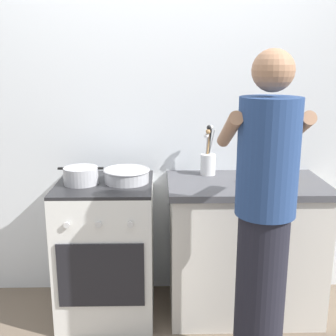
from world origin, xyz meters
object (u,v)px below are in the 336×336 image
Objects in this scene: spice_bottle at (254,176)px; pot at (81,176)px; oil_bottle at (287,167)px; stove_range at (107,249)px; person at (264,221)px; utensil_crock at (208,161)px; mixing_bowl at (127,175)px.

pot is at bearing 179.54° from spice_bottle.
spice_bottle is 0.40× the size of oil_bottle.
stove_range is 0.52m from pot.
person is (0.87, -0.58, 0.41)m from stove_range.
stove_range is at bearing 178.15° from spice_bottle.
utensil_crock is 1.44× the size of oil_bottle.
utensil_crock is at bearing 104.77° from person.
pot is 0.28m from mixing_bowl.
person reaches higher than utensil_crock.
utensil_crock is at bearing 15.49° from stove_range.
spice_bottle is at bearing 83.37° from person.
spice_bottle is 0.05× the size of person.
stove_range is 3.88× the size of oil_bottle.
spice_bottle is (1.08, -0.01, -0.01)m from pot.
person is (1.01, -0.55, -0.09)m from pot.
pot is (-0.14, -0.02, 0.50)m from stove_range.
spice_bottle is (0.94, -0.03, 0.50)m from stove_range.
spice_bottle is at bearing -2.92° from mixing_bowl.
utensil_crock reaches higher than pot.
mixing_bowl is 0.17× the size of person.
person is at bearing -28.69° from pot.
stove_range is 1.27m from oil_bottle.
utensil_crock reaches higher than spice_bottle.
spice_bottle is 0.22m from oil_bottle.
pot is 0.17× the size of person.
person is (0.20, -0.76, -0.14)m from utensil_crock.
person is at bearing -38.66° from mixing_bowl.
spice_bottle is (0.26, -0.22, -0.05)m from utensil_crock.
pot is 0.96× the size of mixing_bowl.
spice_bottle is (0.80, -0.04, -0.00)m from mixing_bowl.
mixing_bowl is 0.94m from person.
oil_bottle is 0.66m from person.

